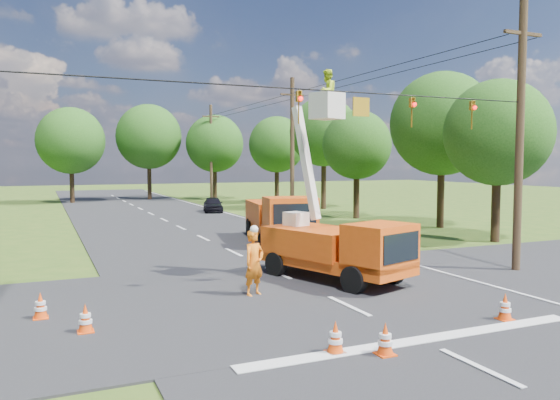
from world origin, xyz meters
name	(u,v)px	position (x,y,z in m)	size (l,w,h in m)	color
ground	(181,228)	(0.00, 20.00, 0.00)	(140.00, 140.00, 0.00)	#335419
road_main	(181,228)	(0.00, 20.00, 0.00)	(12.00, 100.00, 0.06)	black
road_cross	(316,292)	(0.00, 2.00, 0.00)	(56.00, 10.00, 0.07)	black
stop_bar	(421,342)	(0.00, -3.20, 0.00)	(9.00, 0.45, 0.02)	silver
edge_line	(265,224)	(5.60, 20.00, 0.00)	(0.12, 90.00, 0.02)	silver
bucket_truck	(336,237)	(1.39, 3.20, 1.53)	(3.80, 6.05, 7.26)	#E35010
second_truck	(280,217)	(3.36, 12.43, 1.26)	(3.50, 6.78, 2.42)	#E35010
ground_worker	(254,263)	(-1.94, 2.34, 1.01)	(0.74, 0.48, 2.02)	#D65812
distant_car	(213,204)	(5.00, 29.81, 0.63)	(1.49, 3.70, 1.26)	black
traffic_cone_0	(385,340)	(-1.28, -3.64, 0.36)	(0.38, 0.38, 0.71)	#F2470C
traffic_cone_1	(505,307)	(3.03, -2.73, 0.36)	(0.38, 0.38, 0.71)	#F2470C
traffic_cone_2	(306,253)	(2.02, 6.78, 0.36)	(0.38, 0.38, 0.71)	#F2470C
traffic_cone_3	(288,242)	(2.71, 9.98, 0.36)	(0.38, 0.38, 0.71)	#F2470C
traffic_cone_4	(85,319)	(-6.96, 0.53, 0.36)	(0.38, 0.38, 0.71)	#F2470C
traffic_cone_5	(40,306)	(-7.94, 2.21, 0.36)	(0.38, 0.38, 0.71)	#F2470C
traffic_cone_7	(255,228)	(3.26, 15.69, 0.36)	(0.38, 0.38, 0.71)	#F2470C
traffic_cone_8	(335,338)	(-2.19, -3.11, 0.36)	(0.38, 0.38, 0.71)	#F2470C
pole_right_near	(520,135)	(8.50, 2.00, 5.11)	(1.80, 0.30, 10.00)	#4C3823
pole_right_mid	(292,148)	(8.50, 22.00, 5.11)	(1.80, 0.30, 10.00)	#4C3823
pole_right_far	(211,152)	(8.50, 42.00, 5.11)	(1.80, 0.30, 10.00)	#4C3823
signal_span	(378,107)	(2.23, 1.99, 5.88)	(18.00, 0.29, 1.07)	black
tree_right_a	(498,133)	(13.50, 8.00, 5.56)	(5.40, 5.40, 8.28)	#382616
tree_right_b	(442,124)	(15.00, 14.00, 6.43)	(6.40, 6.40, 9.65)	#382616
tree_right_c	(357,145)	(13.20, 21.00, 5.31)	(5.00, 5.00, 7.83)	#382616
tree_right_d	(324,132)	(14.80, 29.00, 6.68)	(6.00, 6.00, 9.70)	#382616
tree_right_e	(277,145)	(13.80, 37.00, 5.81)	(5.60, 5.60, 8.63)	#382616
tree_far_a	(71,141)	(-5.00, 45.00, 6.19)	(6.60, 6.60, 9.50)	#382616
tree_far_b	(149,137)	(3.00, 47.00, 6.81)	(7.00, 7.00, 10.32)	#382616
tree_far_c	(215,144)	(9.50, 44.00, 6.06)	(6.20, 6.20, 9.18)	#382616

